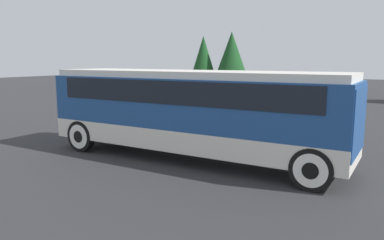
# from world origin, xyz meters

# --- Properties ---
(ground_plane) EXTENTS (120.00, 120.00, 0.00)m
(ground_plane) POSITION_xyz_m (0.00, 0.00, 0.00)
(ground_plane) COLOR #2D2D30
(tour_bus) EXTENTS (10.22, 2.58, 2.95)m
(tour_bus) POSITION_xyz_m (0.10, 0.00, 1.79)
(tour_bus) COLOR silver
(tour_bus) RESTS_ON ground_plane
(parked_car_near) EXTENTS (4.74, 1.81, 1.44)m
(parked_car_near) POSITION_xyz_m (-4.25, 7.72, 0.72)
(parked_car_near) COLOR black
(parked_car_near) RESTS_ON ground_plane
(parked_car_mid) EXTENTS (4.08, 1.87, 1.32)m
(parked_car_mid) POSITION_xyz_m (-2.62, 4.92, 0.67)
(parked_car_mid) COLOR navy
(parked_car_mid) RESTS_ON ground_plane
(tree_left) EXTENTS (3.20, 3.20, 6.01)m
(tree_left) POSITION_xyz_m (-9.29, 23.21, 3.80)
(tree_left) COLOR brown
(tree_left) RESTS_ON ground_plane
(tree_right) EXTENTS (2.43, 2.43, 5.67)m
(tree_right) POSITION_xyz_m (-12.19, 22.77, 3.68)
(tree_right) COLOR brown
(tree_right) RESTS_ON ground_plane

